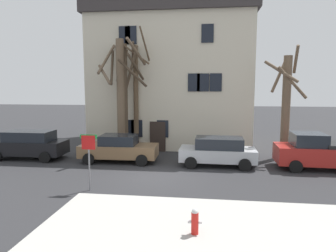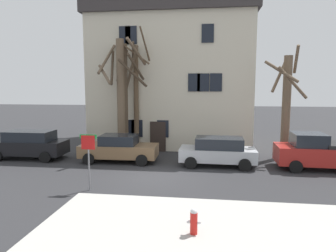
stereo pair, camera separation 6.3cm
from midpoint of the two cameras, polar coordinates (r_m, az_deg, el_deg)
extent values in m
plane|color=#2D2D30|center=(15.59, -2.42, -9.43)|extent=(120.00, 120.00, 0.00)
cube|color=#B7B5AD|center=(9.67, 11.31, -20.06)|extent=(11.88, 6.05, 0.12)
cube|color=beige|center=(25.12, 0.93, 7.99)|extent=(11.77, 8.19, 9.60)
cube|color=#383333|center=(25.86, 0.95, 21.08)|extent=(12.27, 8.69, 2.12)
cube|color=#2D231E|center=(21.37, -2.02, -1.98)|extent=(1.10, 0.12, 2.10)
cube|color=black|center=(21.67, -6.86, -0.43)|extent=(0.80, 0.08, 1.20)
cube|color=black|center=(21.59, -5.95, -0.44)|extent=(0.80, 0.08, 1.20)
cube|color=black|center=(21.24, -1.09, -0.53)|extent=(0.80, 0.08, 1.20)
cube|color=black|center=(20.84, 4.77, 8.12)|extent=(0.80, 0.08, 1.20)
cube|color=black|center=(20.82, 6.47, 8.10)|extent=(0.80, 0.08, 1.20)
cube|color=black|center=(20.82, 8.82, 8.06)|extent=(0.80, 0.08, 1.20)
cube|color=black|center=(21.87, -8.19, 16.45)|extent=(0.80, 0.08, 1.20)
cube|color=black|center=(21.77, -7.08, 16.51)|extent=(0.80, 0.08, 1.20)
cube|color=black|center=(21.11, 7.31, 16.80)|extent=(0.80, 0.08, 1.20)
cylinder|color=brown|center=(20.39, -8.92, 5.22)|extent=(0.52, 0.52, 7.57)
cylinder|color=brown|center=(20.07, -11.90, 9.44)|extent=(1.45, 1.90, 1.34)
cylinder|color=brown|center=(20.79, -6.96, 10.66)|extent=(1.33, 1.45, 2.82)
cylinder|color=brown|center=(19.93, -6.02, 13.63)|extent=(0.79, 2.46, 1.52)
cylinder|color=brown|center=(20.99, -11.52, 12.17)|extent=(0.67, 2.14, 2.10)
cylinder|color=#4C3D2D|center=(20.67, -8.28, 4.88)|extent=(0.48, 0.48, 7.30)
cylinder|color=#4C3D2D|center=(20.20, -6.13, 10.89)|extent=(0.76, 1.94, 1.63)
cylinder|color=#4C3D2D|center=(19.80, -6.70, 9.75)|extent=(1.60, 1.77, 1.76)
cylinder|color=#4C3D2D|center=(20.76, -6.66, 13.10)|extent=(0.49, 1.38, 1.59)
cylinder|color=#4C3D2D|center=(20.77, -10.49, 10.74)|extent=(0.50, 1.64, 2.36)
cylinder|color=brown|center=(21.23, -6.08, 4.96)|extent=(0.33, 0.33, 7.29)
cylinder|color=brown|center=(21.87, -7.41, 14.28)|extent=(0.88, 1.23, 2.09)
cylinder|color=brown|center=(21.00, -4.27, 14.36)|extent=(0.58, 1.65, 2.58)
cylinder|color=brown|center=(20.52, -5.95, 13.07)|extent=(1.62, 0.67, 1.23)
cylinder|color=brown|center=(21.45, -9.05, 10.32)|extent=(0.29, 2.22, 1.61)
cylinder|color=brown|center=(20.65, 21.09, 3.26)|extent=(0.52, 0.52, 6.43)
cylinder|color=brown|center=(19.80, 22.16, 7.53)|extent=(1.87, 0.40, 1.97)
cylinder|color=brown|center=(19.68, 20.29, 9.55)|extent=(1.86, 1.37, 1.41)
cylinder|color=brown|center=(20.76, 22.74, 11.43)|extent=(0.27, 1.08, 1.68)
cylinder|color=brown|center=(20.97, 19.90, 8.69)|extent=(1.16, 1.09, 2.05)
cube|color=black|center=(21.12, -24.67, -3.62)|extent=(4.61, 1.86, 0.83)
cube|color=#1E232B|center=(20.96, -24.56, -1.69)|extent=(2.86, 1.63, 0.62)
cylinder|color=black|center=(22.78, -26.79, -4.00)|extent=(0.68, 0.23, 0.68)
cylinder|color=black|center=(19.65, -22.08, -5.44)|extent=(0.68, 0.23, 0.68)
cylinder|color=black|center=(21.22, -19.72, -4.42)|extent=(0.68, 0.23, 0.68)
cube|color=brown|center=(18.68, -9.24, -4.55)|extent=(4.64, 1.88, 0.73)
cube|color=#1E232B|center=(18.55, -9.28, -2.57)|extent=(2.15, 1.62, 0.58)
cylinder|color=black|center=(18.41, -14.71, -5.98)|extent=(0.68, 0.23, 0.68)
cylinder|color=black|center=(20.05, -12.85, -4.84)|extent=(0.68, 0.23, 0.68)
cylinder|color=black|center=(17.53, -5.05, -6.42)|extent=(0.68, 0.23, 0.68)
cylinder|color=black|center=(19.26, -3.97, -5.17)|extent=(0.68, 0.23, 0.68)
cube|color=#B7BABF|center=(17.71, 9.13, -5.24)|extent=(4.31, 1.89, 0.71)
cube|color=#1E232B|center=(17.58, 9.45, -3.13)|extent=(2.69, 1.64, 0.62)
cylinder|color=black|center=(16.96, 4.17, -6.89)|extent=(0.68, 0.23, 0.68)
cylinder|color=black|center=(18.69, 4.61, -5.55)|extent=(0.68, 0.23, 0.68)
cylinder|color=black|center=(16.99, 14.07, -7.06)|extent=(0.68, 0.23, 0.68)
cylinder|color=black|center=(18.72, 13.56, -5.72)|extent=(0.68, 0.23, 0.68)
cube|color=#AD231E|center=(18.83, 27.32, -4.82)|extent=(5.33, 2.22, 0.96)
cube|color=#1E232B|center=(18.41, 24.67, -2.30)|extent=(1.74, 1.87, 0.70)
cylinder|color=black|center=(17.47, 22.67, -7.01)|extent=(0.69, 0.24, 0.68)
cylinder|color=black|center=(19.43, 21.25, -5.54)|extent=(0.69, 0.24, 0.68)
cylinder|color=red|center=(9.56, 4.84, -17.65)|extent=(0.22, 0.22, 0.67)
sphere|color=silver|center=(9.42, 4.87, -15.70)|extent=(0.21, 0.21, 0.21)
cylinder|color=silver|center=(9.55, 3.84, -17.44)|extent=(0.10, 0.09, 0.09)
cylinder|color=silver|center=(9.54, 5.85, -17.49)|extent=(0.10, 0.09, 0.09)
cylinder|color=slate|center=(13.71, -14.65, -6.75)|extent=(0.07, 0.07, 2.43)
cube|color=red|center=(13.51, -14.80, -3.00)|extent=(0.60, 0.03, 0.60)
cube|color=#1E8C38|center=(13.50, -14.77, -1.93)|extent=(0.76, 0.02, 0.18)
torus|color=black|center=(21.44, -8.00, -3.90)|extent=(0.70, 0.20, 0.71)
torus|color=black|center=(21.52, -10.77, -3.92)|extent=(0.70, 0.20, 0.71)
cylinder|color=maroon|center=(21.43, -9.40, -3.34)|extent=(0.98, 0.25, 0.19)
cylinder|color=maroon|center=(21.41, -9.94, -2.73)|extent=(0.10, 0.05, 0.45)
camera|label=1|loc=(0.03, -90.10, -0.01)|focal=32.61mm
camera|label=2|loc=(0.03, 89.90, 0.01)|focal=32.61mm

